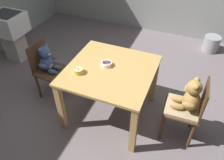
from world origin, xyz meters
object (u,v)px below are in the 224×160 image
(teddy_chair_near_left, at_px, (48,63))
(teddy_chair_near_right, at_px, (188,102))
(porridge_bowl_white_center, at_px, (107,64))
(sink_basin, at_px, (10,30))
(metal_pail, at_px, (211,44))
(porridge_bowl_yellow_near_left, at_px, (78,71))
(dining_table, at_px, (110,77))

(teddy_chair_near_left, bearing_deg, teddy_chair_near_right, 2.29)
(porridge_bowl_white_center, distance_m, sink_basin, 2.06)
(porridge_bowl_white_center, height_order, sink_basin, sink_basin)
(teddy_chair_near_right, height_order, metal_pail, teddy_chair_near_right)
(teddy_chair_near_left, xyz_separation_m, metal_pail, (2.09, 2.12, -0.40))
(teddy_chair_near_right, xyz_separation_m, porridge_bowl_white_center, (-1.00, 0.05, 0.20))
(teddy_chair_near_right, distance_m, sink_basin, 3.03)
(porridge_bowl_white_center, distance_m, metal_pail, 2.51)
(porridge_bowl_white_center, bearing_deg, sink_basin, 165.19)
(porridge_bowl_white_center, bearing_deg, porridge_bowl_yellow_near_left, -134.34)
(metal_pail, bearing_deg, teddy_chair_near_right, -95.99)
(porridge_bowl_white_center, bearing_deg, metal_pail, 59.87)
(porridge_bowl_yellow_near_left, distance_m, sink_basin, 1.92)
(porridge_bowl_yellow_near_left, relative_size, porridge_bowl_white_center, 0.92)
(dining_table, relative_size, teddy_chair_near_left, 1.21)
(sink_basin, bearing_deg, teddy_chair_near_right, -10.99)
(dining_table, distance_m, sink_basin, 2.13)
(teddy_chair_near_left, height_order, metal_pail, teddy_chair_near_left)
(teddy_chair_near_right, height_order, porridge_bowl_white_center, teddy_chair_near_right)
(porridge_bowl_yellow_near_left, height_order, sink_basin, porridge_bowl_yellow_near_left)
(porridge_bowl_yellow_near_left, xyz_separation_m, porridge_bowl_white_center, (0.24, 0.25, -0.01))
(teddy_chair_near_right, height_order, porridge_bowl_yellow_near_left, teddy_chair_near_right)
(teddy_chair_near_right, relative_size, metal_pail, 2.98)
(teddy_chair_near_right, relative_size, teddy_chair_near_left, 1.05)
(dining_table, xyz_separation_m, teddy_chair_near_left, (-0.94, 0.03, -0.07))
(teddy_chair_near_left, height_order, porridge_bowl_yellow_near_left, porridge_bowl_yellow_near_left)
(porridge_bowl_yellow_near_left, distance_m, metal_pail, 2.84)
(dining_table, xyz_separation_m, porridge_bowl_yellow_near_left, (-0.31, -0.20, 0.16))
(teddy_chair_near_left, distance_m, porridge_bowl_white_center, 0.90)
(dining_table, bearing_deg, porridge_bowl_yellow_near_left, -146.72)
(dining_table, distance_m, teddy_chair_near_right, 0.93)
(teddy_chair_near_right, relative_size, sink_basin, 1.03)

